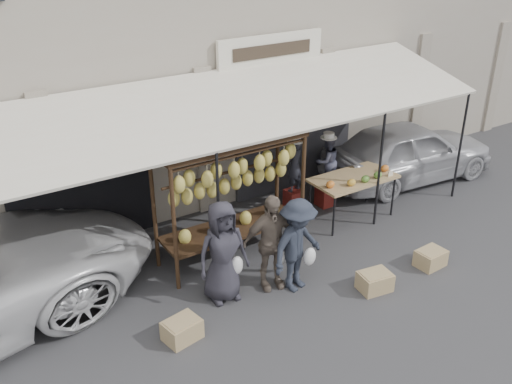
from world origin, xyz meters
The scene contains 16 objects.
ground_plane centered at (0.00, 0.00, 0.00)m, with size 90.00×90.00×0.00m, color #2D2D30.
shophouse centered at (0.00, 6.50, 3.65)m, with size 24.00×6.15×7.30m.
awning centered at (0.01, 2.28, 2.57)m, with size 10.00×2.35×2.92m.
banana_rack centered at (-0.47, 1.63, 1.57)m, with size 2.60×0.90×2.24m.
produce_table centered at (2.29, 1.57, 0.87)m, with size 1.70×0.90×1.04m.
vendor_left centered at (1.50, 2.51, 1.00)m, with size 0.40×0.26×1.11m, color #22232B.
vendor_right centered at (2.19, 2.32, 1.00)m, with size 0.53×0.41×1.09m, color #44465E.
customer_left centered at (-1.20, 0.68, 0.85)m, with size 0.83×0.54×1.70m, color #2A2931.
customer_mid centered at (-0.40, 0.54, 0.83)m, with size 0.97×0.40×1.66m, color #6A5C51.
customer_right centered at (-0.07, 0.26, 0.81)m, with size 1.04×0.60×1.61m, color #232834.
stool_left centered at (1.50, 2.51, 0.22)m, with size 0.32×0.32×0.45m, color maroon.
stool_right centered at (2.19, 2.32, 0.23)m, with size 0.33×0.33×0.46m, color maroon.
crate_near_a centered at (0.98, -0.48, 0.15)m, with size 0.51×0.39×0.31m, color tan.
crate_near_b centered at (2.29, -0.48, 0.15)m, with size 0.50×0.38×0.30m, color tan.
crate_far centered at (-2.21, 0.13, 0.15)m, with size 0.51×0.39×0.31m, color tan.
sedan centered at (4.59, 2.34, 0.70)m, with size 1.65×4.09×1.39m, color #B1B1B7.
Camera 1 is at (-4.81, -5.92, 5.57)m, focal length 40.00 mm.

